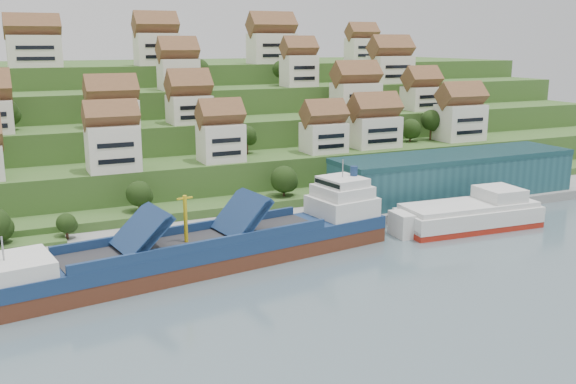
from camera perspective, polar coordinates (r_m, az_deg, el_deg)
name	(u,v)px	position (r m, az deg, el deg)	size (l,w,h in m)	color
ground	(283,255)	(117.16, -0.45, -5.60)	(300.00, 300.00, 0.00)	slate
quay	(339,217)	(138.32, 4.53, -2.20)	(180.00, 14.00, 2.20)	gray
hillside	(150,128)	(211.35, -12.20, 5.57)	(260.00, 128.00, 31.00)	#2D4C1E
hillside_village	(189,95)	(168.79, -8.80, 8.55)	(156.69, 64.87, 29.16)	white
hillside_trees	(181,132)	(153.22, -9.48, 5.24)	(143.27, 62.68, 29.90)	#1F3712
warehouse	(453,174)	(156.28, 14.50, 1.52)	(60.00, 15.00, 10.00)	#1F4D55
flagpole	(343,196)	(131.76, 4.92, -0.39)	(1.28, 0.16, 8.00)	gray
cargo_ship	(217,248)	(111.57, -6.33, -5.01)	(71.81, 21.04, 15.65)	#542A19
second_ship	(471,215)	(138.40, 15.97, -2.02)	(30.58, 12.95, 8.68)	maroon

